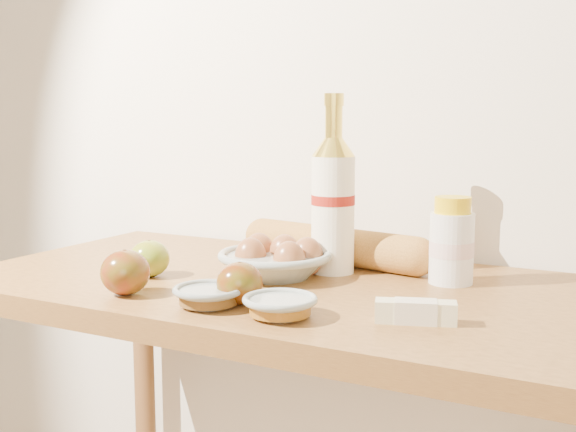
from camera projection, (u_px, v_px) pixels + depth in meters
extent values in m
cube|color=white|center=(369.00, 60.00, 1.49)|extent=(3.50, 0.02, 2.60)
cube|color=olive|center=(296.00, 293.00, 1.26)|extent=(1.20, 0.60, 0.04)
cylinder|color=brown|center=(146.00, 421.00, 1.80)|extent=(0.05, 0.05, 0.86)
cylinder|color=white|center=(333.00, 215.00, 1.32)|extent=(0.09, 0.09, 0.21)
cylinder|color=maroon|center=(333.00, 200.00, 1.32)|extent=(0.09, 0.09, 0.02)
cone|color=yellow|center=(334.00, 147.00, 1.30)|extent=(0.09, 0.09, 0.03)
cylinder|color=yellow|center=(334.00, 122.00, 1.30)|extent=(0.04, 0.04, 0.06)
cylinder|color=yellow|center=(334.00, 100.00, 1.29)|extent=(0.04, 0.04, 0.02)
cylinder|color=white|center=(451.00, 248.00, 1.24)|extent=(0.08, 0.08, 0.12)
cylinder|color=beige|center=(451.00, 248.00, 1.24)|extent=(0.08, 0.08, 0.03)
cylinder|color=yellow|center=(453.00, 205.00, 1.23)|extent=(0.07, 0.07, 0.03)
torus|color=#919E98|center=(275.00, 255.00, 1.29)|extent=(0.21, 0.21, 0.02)
ellipsoid|color=brown|center=(251.00, 257.00, 1.29)|extent=(0.06, 0.06, 0.07)
ellipsoid|color=brown|center=(289.00, 261.00, 1.25)|extent=(0.06, 0.06, 0.07)
ellipsoid|color=brown|center=(285.00, 253.00, 1.32)|extent=(0.06, 0.06, 0.07)
ellipsoid|color=brown|center=(259.00, 252.00, 1.34)|extent=(0.06, 0.06, 0.07)
ellipsoid|color=brown|center=(307.00, 257.00, 1.29)|extent=(0.06, 0.06, 0.07)
cylinder|color=#C3893B|center=(334.00, 245.00, 1.41)|extent=(0.37, 0.14, 0.07)
sphere|color=#C3893B|center=(263.00, 235.00, 1.52)|extent=(0.08, 0.08, 0.07)
sphere|color=#C3893B|center=(416.00, 257.00, 1.30)|extent=(0.08, 0.08, 0.07)
ellipsoid|color=#A18920|center=(150.00, 259.00, 1.29)|extent=(0.09, 0.09, 0.07)
cylinder|color=#50311A|center=(149.00, 243.00, 1.29)|extent=(0.01, 0.01, 0.01)
ellipsoid|color=maroon|center=(125.00, 272.00, 1.16)|extent=(0.09, 0.09, 0.07)
cylinder|color=#482C18|center=(125.00, 253.00, 1.16)|extent=(0.01, 0.01, 0.01)
ellipsoid|color=maroon|center=(240.00, 283.00, 1.11)|extent=(0.08, 0.08, 0.07)
cylinder|color=#452C17|center=(240.00, 265.00, 1.10)|extent=(0.01, 0.01, 0.01)
torus|color=gray|center=(208.00, 290.00, 1.09)|extent=(0.15, 0.15, 0.01)
cylinder|color=brown|center=(208.00, 297.00, 1.10)|extent=(0.12, 0.12, 0.02)
torus|color=#909D98|center=(280.00, 299.00, 1.04)|extent=(0.13, 0.13, 0.01)
cylinder|color=brown|center=(280.00, 307.00, 1.04)|extent=(0.10, 0.10, 0.02)
cube|color=beige|center=(416.00, 312.00, 1.01)|extent=(0.12, 0.07, 0.03)
cube|color=beige|center=(416.00, 312.00, 1.01)|extent=(0.07, 0.05, 0.03)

